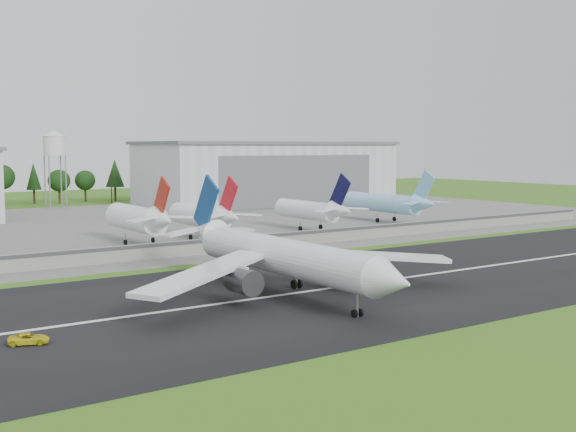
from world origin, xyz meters
TOP-DOWN VIEW (x-y plane):
  - ground at (0.00, 0.00)m, footprint 600.00×600.00m
  - runway at (0.00, 10.00)m, footprint 320.00×60.00m
  - runway_centerline at (0.00, 10.00)m, footprint 220.00×1.00m
  - apron at (0.00, 120.00)m, footprint 320.00×150.00m
  - blast_fence at (0.00, 54.99)m, footprint 240.00×0.61m
  - hangar_east at (75.00, 164.92)m, footprint 102.00×47.00m
  - water_tower at (-5.00, 185.00)m, footprint 8.40×8.40m
  - utility_poles at (0.00, 200.00)m, footprint 230.00×3.00m
  - treeline at (0.00, 215.00)m, footprint 320.00×16.00m
  - main_airliner at (-21.41, 9.56)m, footprint 57.29×59.01m
  - ground_vehicle at (-62.33, 3.44)m, footprint 5.20×3.66m
  - parked_jet_red_a at (-17.17, 76.59)m, footprint 7.36×31.29m
  - parked_jet_red_b at (-0.09, 76.54)m, footprint 7.36×31.29m
  - parked_jet_navy at (33.41, 76.52)m, footprint 7.36×31.29m
  - parked_jet_skyblue at (65.93, 81.56)m, footprint 7.36×37.29m

SIDE VIEW (x-z plane):
  - ground at x=0.00m, z-range 0.00..0.00m
  - utility_poles at x=0.00m, z-range -6.00..6.00m
  - treeline at x=0.00m, z-range -11.00..11.00m
  - runway at x=0.00m, z-range 0.00..0.10m
  - apron at x=0.00m, z-range 0.00..0.10m
  - runway_centerline at x=0.00m, z-range 0.10..0.12m
  - ground_vehicle at x=-62.33m, z-range 0.10..1.42m
  - blast_fence at x=0.00m, z-range 0.06..3.56m
  - main_airliner at x=-21.41m, z-range -4.19..13.98m
  - parked_jet_navy at x=33.41m, z-range -2.28..14.12m
  - parked_jet_red_b at x=-0.09m, z-range -2.21..14.35m
  - parked_jet_skyblue at x=65.93m, z-range -2.23..14.41m
  - parked_jet_red_a at x=-17.17m, z-range -2.07..14.82m
  - hangar_east at x=75.00m, z-range 0.03..25.23m
  - water_tower at x=-5.00m, z-range 9.85..39.25m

